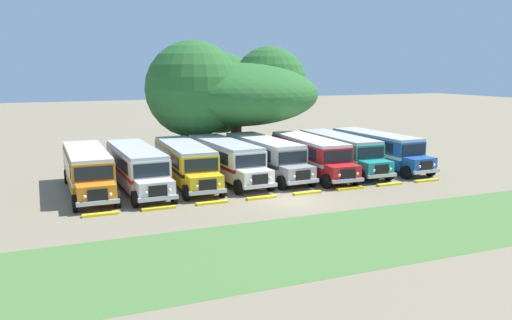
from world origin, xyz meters
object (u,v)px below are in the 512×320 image
object	(u,v)px
parked_bus_slot_6	(340,151)
broad_shade_tree	(229,91)
parked_bus_slot_0	(87,168)
parked_bus_slot_4	(265,155)
parked_bus_slot_7	(377,148)
parked_bus_slot_1	(137,166)
parked_bus_slot_5	(310,154)
parked_bus_slot_2	(185,161)
parked_bus_slot_3	(226,158)

from	to	relation	value
parked_bus_slot_6	broad_shade_tree	world-z (taller)	broad_shade_tree
parked_bus_slot_0	parked_bus_slot_4	distance (m)	13.08
parked_bus_slot_7	parked_bus_slot_1	bearing A→B (deg)	-91.55
parked_bus_slot_4	parked_bus_slot_6	world-z (taller)	same
parked_bus_slot_1	parked_bus_slot_5	distance (m)	13.37
parked_bus_slot_1	parked_bus_slot_7	bearing A→B (deg)	89.24
parked_bus_slot_1	parked_bus_slot_7	size ratio (longest dim) A/B	1.00
parked_bus_slot_2	broad_shade_tree	bearing A→B (deg)	145.98
parked_bus_slot_6	parked_bus_slot_3	bearing A→B (deg)	-90.60
parked_bus_slot_2	parked_bus_slot_7	world-z (taller)	same
parked_bus_slot_6	parked_bus_slot_7	size ratio (longest dim) A/B	1.00
parked_bus_slot_5	parked_bus_slot_7	xyz separation A→B (m)	(6.60, 0.44, 0.00)
parked_bus_slot_0	parked_bus_slot_7	xyz separation A→B (m)	(23.17, -0.04, 0.00)
parked_bus_slot_3	parked_bus_slot_6	distance (m)	9.71
parked_bus_slot_6	parked_bus_slot_7	world-z (taller)	same
parked_bus_slot_5	broad_shade_tree	distance (m)	11.43
parked_bus_slot_2	parked_bus_slot_4	distance (m)	6.38
parked_bus_slot_7	broad_shade_tree	size ratio (longest dim) A/B	0.68
parked_bus_slot_4	broad_shade_tree	size ratio (longest dim) A/B	0.68
parked_bus_slot_1	broad_shade_tree	bearing A→B (deg)	132.28
parked_bus_slot_0	parked_bus_slot_1	world-z (taller)	same
parked_bus_slot_3	parked_bus_slot_4	distance (m)	3.22
parked_bus_slot_5	parked_bus_slot_7	distance (m)	6.61
parked_bus_slot_4	parked_bus_slot_7	size ratio (longest dim) A/B	1.00
parked_bus_slot_0	parked_bus_slot_4	bearing A→B (deg)	91.53
parked_bus_slot_2	broad_shade_tree	xyz separation A→B (m)	(6.81, 9.53, 4.47)
parked_bus_slot_3	parked_bus_slot_7	xyz separation A→B (m)	(13.31, -0.32, 0.00)
parked_bus_slot_1	parked_bus_slot_7	world-z (taller)	same
parked_bus_slot_1	parked_bus_slot_5	size ratio (longest dim) A/B	1.00
parked_bus_slot_0	parked_bus_slot_2	distance (m)	6.70
parked_bus_slot_3	broad_shade_tree	size ratio (longest dim) A/B	0.68
parked_bus_slot_4	parked_bus_slot_6	xyz separation A→B (m)	(6.49, -0.37, 0.00)
parked_bus_slot_5	parked_bus_slot_4	bearing A→B (deg)	-101.26
parked_bus_slot_1	parked_bus_slot_6	xyz separation A→B (m)	(16.37, 0.36, 0.00)
parked_bus_slot_2	parked_bus_slot_4	size ratio (longest dim) A/B	1.00
parked_bus_slot_4	parked_bus_slot_5	distance (m)	3.60
parked_bus_slot_6	parked_bus_slot_4	bearing A→B (deg)	-92.16
parked_bus_slot_6	parked_bus_slot_7	xyz separation A→B (m)	(3.60, -0.04, 0.00)
parked_bus_slot_4	broad_shade_tree	distance (m)	10.25
parked_bus_slot_2	parked_bus_slot_5	xyz separation A→B (m)	(9.87, -0.53, 0.00)
parked_bus_slot_2	parked_bus_slot_5	distance (m)	9.88
parked_bus_slot_2	broad_shade_tree	size ratio (longest dim) A/B	0.67
parked_bus_slot_3	parked_bus_slot_7	size ratio (longest dim) A/B	1.00
parked_bus_slot_2	parked_bus_slot_5	world-z (taller)	same
parked_bus_slot_1	parked_bus_slot_5	world-z (taller)	same
broad_shade_tree	parked_bus_slot_7	bearing A→B (deg)	-44.91
parked_bus_slot_1	broad_shade_tree	world-z (taller)	broad_shade_tree
parked_bus_slot_2	parked_bus_slot_1	bearing A→B (deg)	-81.76
parked_bus_slot_2	parked_bus_slot_3	bearing A→B (deg)	95.70
parked_bus_slot_5	parked_bus_slot_6	world-z (taller)	same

